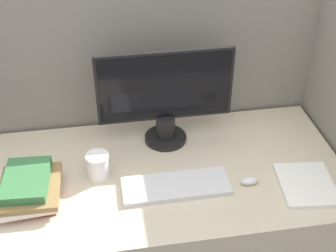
{
  "coord_description": "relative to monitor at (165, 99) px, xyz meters",
  "views": [
    {
      "loc": [
        -0.23,
        -1.1,
        2.06
      ],
      "look_at": [
        0.02,
        0.43,
        0.95
      ],
      "focal_mm": 50.0,
      "sensor_mm": 36.0,
      "label": 1
    }
  ],
  "objects": [
    {
      "name": "cubicle_panel_rear",
      "position": [
        -0.04,
        0.21,
        -0.23
      ],
      "size": [
        1.94,
        0.04,
        1.48
      ],
      "color": "gray",
      "rests_on": "ground_plane"
    },
    {
      "name": "desk",
      "position": [
        -0.04,
        -0.23,
        -0.59
      ],
      "size": [
        1.54,
        0.79,
        0.75
      ],
      "color": "beige",
      "rests_on": "ground_plane"
    },
    {
      "name": "monitor",
      "position": [
        0.0,
        0.0,
        0.0
      ],
      "size": [
        0.6,
        0.19,
        0.45
      ],
      "color": "black",
      "rests_on": "desk"
    },
    {
      "name": "keyboard",
      "position": [
        -0.01,
        -0.33,
        -0.21
      ],
      "size": [
        0.44,
        0.16,
        0.02
      ],
      "color": "silver",
      "rests_on": "desk"
    },
    {
      "name": "mouse",
      "position": [
        0.29,
        -0.36,
        -0.21
      ],
      "size": [
        0.07,
        0.04,
        0.03
      ],
      "color": "silver",
      "rests_on": "desk"
    },
    {
      "name": "coffee_cup",
      "position": [
        -0.32,
        -0.21,
        -0.17
      ],
      "size": [
        0.1,
        0.1,
        0.11
      ],
      "color": "white",
      "rests_on": "desk"
    },
    {
      "name": "book_stack",
      "position": [
        -0.59,
        -0.29,
        -0.17
      ],
      "size": [
        0.25,
        0.3,
        0.1
      ],
      "color": "maroon",
      "rests_on": "desk"
    },
    {
      "name": "paper_pile",
      "position": [
        0.52,
        -0.41,
        -0.21
      ],
      "size": [
        0.25,
        0.28,
        0.02
      ],
      "color": "white",
      "rests_on": "desk"
    }
  ]
}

